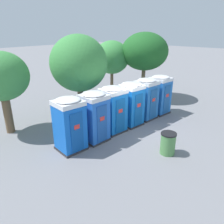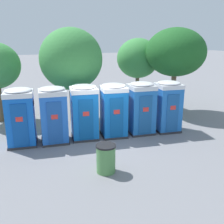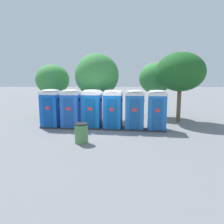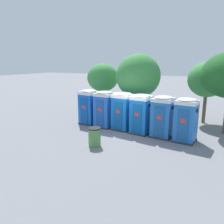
{
  "view_description": "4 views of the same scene",
  "coord_description": "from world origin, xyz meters",
  "px_view_note": "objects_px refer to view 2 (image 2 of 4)",
  "views": [
    {
      "loc": [
        -9.06,
        -6.5,
        5.37
      ],
      "look_at": [
        -0.76,
        0.55,
        1.17
      ],
      "focal_mm": 35.0,
      "sensor_mm": 36.0,
      "label": 1
    },
    {
      "loc": [
        -3.67,
        -10.65,
        4.65
      ],
      "look_at": [
        0.66,
        0.39,
        1.18
      ],
      "focal_mm": 42.0,
      "sensor_mm": 36.0,
      "label": 2
    },
    {
      "loc": [
        0.93,
        -13.53,
        3.34
      ],
      "look_at": [
        0.67,
        0.39,
        1.09
      ],
      "focal_mm": 35.0,
      "sensor_mm": 36.0,
      "label": 3
    },
    {
      "loc": [
        4.96,
        -12.53,
        4.5
      ],
      "look_at": [
        -1.44,
        0.62,
        1.12
      ],
      "focal_mm": 35.0,
      "sensor_mm": 36.0,
      "label": 4
    }
  ],
  "objects_px": {
    "portapotty_5": "(168,106)",
    "street_tree_1": "(138,59)",
    "portapotty_1": "(54,115)",
    "street_tree_0": "(71,59)",
    "street_tree_2": "(176,52)",
    "portapotty_2": "(84,112)",
    "portapotty_4": "(141,108)",
    "portapotty_0": "(21,117)",
    "portapotty_3": "(114,110)",
    "trash_can": "(106,158)"
  },
  "relations": [
    {
      "from": "portapotty_5",
      "to": "street_tree_1",
      "type": "bearing_deg",
      "value": 81.7
    },
    {
      "from": "street_tree_1",
      "to": "portapotty_1",
      "type": "bearing_deg",
      "value": -146.28
    },
    {
      "from": "street_tree_0",
      "to": "street_tree_1",
      "type": "height_order",
      "value": "street_tree_0"
    },
    {
      "from": "street_tree_0",
      "to": "street_tree_2",
      "type": "relative_size",
      "value": 0.99
    },
    {
      "from": "portapotty_1",
      "to": "portapotty_2",
      "type": "relative_size",
      "value": 1.0
    },
    {
      "from": "portapotty_2",
      "to": "portapotty_4",
      "type": "distance_m",
      "value": 2.78
    },
    {
      "from": "portapotty_0",
      "to": "portapotty_1",
      "type": "relative_size",
      "value": 1.0
    },
    {
      "from": "portapotty_3",
      "to": "portapotty_4",
      "type": "distance_m",
      "value": 1.39
    },
    {
      "from": "street_tree_0",
      "to": "trash_can",
      "type": "bearing_deg",
      "value": -92.71
    },
    {
      "from": "portapotty_0",
      "to": "portapotty_5",
      "type": "height_order",
      "value": "same"
    },
    {
      "from": "portapotty_1",
      "to": "portapotty_4",
      "type": "relative_size",
      "value": 1.0
    },
    {
      "from": "portapotty_3",
      "to": "street_tree_1",
      "type": "relative_size",
      "value": 0.56
    },
    {
      "from": "portapotty_1",
      "to": "portapotty_3",
      "type": "bearing_deg",
      "value": -5.29
    },
    {
      "from": "portapotty_4",
      "to": "trash_can",
      "type": "relative_size",
      "value": 2.48
    },
    {
      "from": "portapotty_0",
      "to": "portapotty_3",
      "type": "xyz_separation_m",
      "value": [
        4.15,
        -0.46,
        0.0
      ]
    },
    {
      "from": "portapotty_3",
      "to": "trash_can",
      "type": "distance_m",
      "value": 3.63
    },
    {
      "from": "portapotty_3",
      "to": "portapotty_4",
      "type": "xyz_separation_m",
      "value": [
        1.39,
        -0.12,
        -0.0
      ]
    },
    {
      "from": "portapotty_5",
      "to": "portapotty_1",
      "type": "bearing_deg",
      "value": 174.07
    },
    {
      "from": "portapotty_0",
      "to": "trash_can",
      "type": "bearing_deg",
      "value": -54.64
    },
    {
      "from": "portapotty_0",
      "to": "street_tree_0",
      "type": "xyz_separation_m",
      "value": [
        2.87,
        2.45,
        2.15
      ]
    },
    {
      "from": "portapotty_1",
      "to": "portapotty_5",
      "type": "distance_m",
      "value": 5.57
    },
    {
      "from": "portapotty_4",
      "to": "street_tree_1",
      "type": "height_order",
      "value": "street_tree_1"
    },
    {
      "from": "portapotty_4",
      "to": "trash_can",
      "type": "bearing_deg",
      "value": -133.95
    },
    {
      "from": "portapotty_2",
      "to": "street_tree_1",
      "type": "height_order",
      "value": "street_tree_1"
    },
    {
      "from": "portapotty_3",
      "to": "street_tree_1",
      "type": "xyz_separation_m",
      "value": [
        3.45,
        4.41,
        1.94
      ]
    },
    {
      "from": "portapotty_4",
      "to": "street_tree_1",
      "type": "distance_m",
      "value": 5.35
    },
    {
      "from": "street_tree_1",
      "to": "portapotty_5",
      "type": "bearing_deg",
      "value": -98.3
    },
    {
      "from": "portapotty_3",
      "to": "street_tree_2",
      "type": "relative_size",
      "value": 0.5
    },
    {
      "from": "portapotty_1",
      "to": "portapotty_4",
      "type": "height_order",
      "value": "same"
    },
    {
      "from": "street_tree_0",
      "to": "trash_can",
      "type": "xyz_separation_m",
      "value": [
        -0.29,
        -6.09,
        -2.91
      ]
    },
    {
      "from": "trash_can",
      "to": "portapotty_1",
      "type": "bearing_deg",
      "value": 109.33
    },
    {
      "from": "portapotty_0",
      "to": "street_tree_2",
      "type": "height_order",
      "value": "street_tree_2"
    },
    {
      "from": "portapotty_0",
      "to": "portapotty_4",
      "type": "bearing_deg",
      "value": -5.97
    },
    {
      "from": "portapotty_5",
      "to": "trash_can",
      "type": "distance_m",
      "value": 5.25
    },
    {
      "from": "portapotty_0",
      "to": "portapotty_4",
      "type": "xyz_separation_m",
      "value": [
        5.54,
        -0.58,
        0.0
      ]
    },
    {
      "from": "portapotty_2",
      "to": "street_tree_0",
      "type": "xyz_separation_m",
      "value": [
        0.1,
        2.69,
        2.15
      ]
    },
    {
      "from": "portapotty_5",
      "to": "portapotty_2",
      "type": "bearing_deg",
      "value": 172.62
    },
    {
      "from": "portapotty_1",
      "to": "street_tree_1",
      "type": "distance_m",
      "value": 7.73
    },
    {
      "from": "street_tree_2",
      "to": "trash_can",
      "type": "bearing_deg",
      "value": -139.39
    },
    {
      "from": "portapotty_2",
      "to": "street_tree_2",
      "type": "height_order",
      "value": "street_tree_2"
    },
    {
      "from": "portapotty_1",
      "to": "trash_can",
      "type": "relative_size",
      "value": 2.48
    },
    {
      "from": "portapotty_0",
      "to": "portapotty_5",
      "type": "xyz_separation_m",
      "value": [
        6.91,
        -0.78,
        0.0
      ]
    },
    {
      "from": "portapotty_2",
      "to": "trash_can",
      "type": "relative_size",
      "value": 2.48
    },
    {
      "from": "portapotty_4",
      "to": "street_tree_2",
      "type": "height_order",
      "value": "street_tree_2"
    },
    {
      "from": "portapotty_3",
      "to": "portapotty_5",
      "type": "distance_m",
      "value": 2.78
    },
    {
      "from": "portapotty_2",
      "to": "portapotty_1",
      "type": "bearing_deg",
      "value": 178.43
    },
    {
      "from": "portapotty_1",
      "to": "portapotty_2",
      "type": "height_order",
      "value": "same"
    },
    {
      "from": "portapotty_5",
      "to": "street_tree_0",
      "type": "bearing_deg",
      "value": 141.41
    },
    {
      "from": "portapotty_4",
      "to": "street_tree_0",
      "type": "bearing_deg",
      "value": 131.35
    },
    {
      "from": "portapotty_3",
      "to": "street_tree_2",
      "type": "height_order",
      "value": "street_tree_2"
    }
  ]
}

